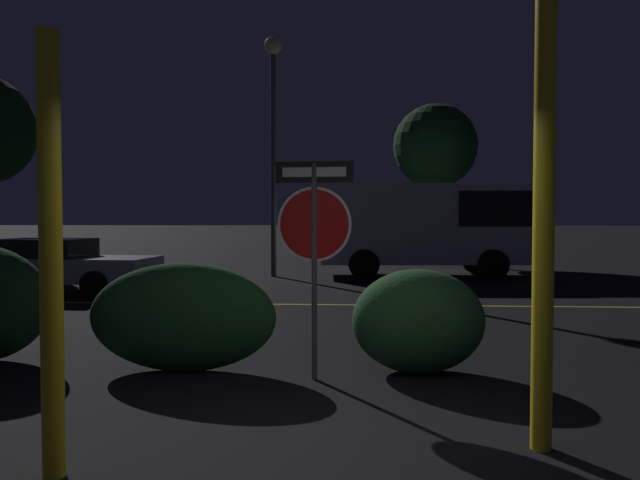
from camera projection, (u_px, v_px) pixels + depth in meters
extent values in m
plane|color=black|center=(328.00, 458.00, 4.43)|extent=(260.00, 260.00, 0.00)
cube|color=gold|center=(347.00, 305.00, 12.17)|extent=(43.52, 0.12, 0.01)
cylinder|color=#4C4C51|center=(314.00, 272.00, 6.54)|extent=(0.06, 0.06, 2.28)
cylinder|color=white|center=(314.00, 224.00, 6.52)|extent=(0.78, 0.08, 0.79)
cylinder|color=#B71414|center=(314.00, 224.00, 6.52)|extent=(0.73, 0.08, 0.73)
cube|color=black|center=(314.00, 172.00, 6.50)|extent=(0.82, 0.10, 0.22)
cube|color=white|center=(314.00, 172.00, 6.50)|extent=(0.67, 0.09, 0.10)
cylinder|color=yellow|center=(51.00, 256.00, 4.06)|extent=(0.15, 0.15, 2.92)
cylinder|color=yellow|center=(544.00, 217.00, 4.54)|extent=(0.16, 0.16, 3.42)
ellipsoid|color=#1E4C23|center=(182.00, 317.00, 6.90)|extent=(2.09, 0.71, 1.21)
ellipsoid|color=#285B2D|center=(418.00, 321.00, 6.84)|extent=(1.45, 1.01, 1.15)
cube|color=#9E9EA3|center=(51.00, 269.00, 13.98)|extent=(4.70, 1.95, 0.53)
cube|color=black|center=(45.00, 248.00, 13.98)|extent=(1.92, 1.57, 0.41)
cylinder|color=black|center=(128.00, 277.00, 14.65)|extent=(0.61, 0.23, 0.60)
cylinder|color=black|center=(95.00, 285.00, 13.01)|extent=(0.61, 0.23, 0.60)
cylinder|color=black|center=(14.00, 276.00, 14.97)|extent=(0.61, 0.23, 0.60)
sphere|color=#F4EFCC|center=(161.00, 266.00, 14.25)|extent=(0.14, 0.14, 0.14)
sphere|color=#F4EFCC|center=(142.00, 270.00, 13.19)|extent=(0.14, 0.14, 0.14)
cube|color=silver|center=(486.00, 224.00, 18.01)|extent=(2.34, 2.09, 2.22)
cube|color=black|center=(486.00, 209.00, 17.99)|extent=(2.12, 2.12, 0.98)
cube|color=silver|center=(384.00, 224.00, 18.03)|extent=(3.76, 2.29, 2.26)
cylinder|color=black|center=(475.00, 260.00, 19.05)|extent=(0.85, 0.32, 0.84)
cylinder|color=black|center=(493.00, 265.00, 17.04)|extent=(0.85, 0.32, 0.84)
cylinder|color=black|center=(360.00, 260.00, 19.09)|extent=(0.85, 0.32, 0.84)
cylinder|color=black|center=(364.00, 264.00, 17.07)|extent=(0.85, 0.32, 0.84)
cylinder|color=#4C4C51|center=(273.00, 166.00, 17.95)|extent=(0.16, 0.16, 6.37)
sphere|color=#F9E5B2|center=(273.00, 46.00, 17.82)|extent=(0.52, 0.52, 0.52)
cylinder|color=#422D1E|center=(435.00, 220.00, 23.52)|extent=(0.32, 0.32, 3.26)
sphere|color=#143819|center=(435.00, 146.00, 23.42)|extent=(3.16, 3.16, 3.16)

